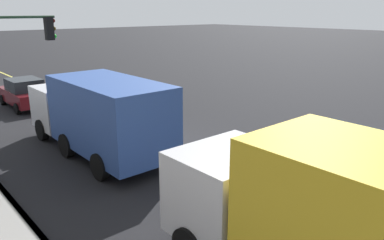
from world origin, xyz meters
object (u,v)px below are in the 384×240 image
Objects in this scene: truck_yellow at (349,231)px; truck_blue at (99,113)px; car_red at (349,152)px; car_maroon at (25,93)px.

truck_blue is (10.18, -0.62, -0.12)m from truck_yellow.
truck_yellow is at bearing 176.51° from truck_blue.
car_red is 0.60× the size of truck_blue.
truck_blue reaches higher than car_maroon.
truck_yellow is 0.93× the size of truck_blue.
truck_yellow reaches higher than truck_blue.
truck_yellow is at bearing 116.37° from car_red.
car_maroon is 19.57m from truck_yellow.
truck_blue is at bearing 178.90° from car_maroon.
truck_blue is (7.26, 5.28, 0.77)m from car_red.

